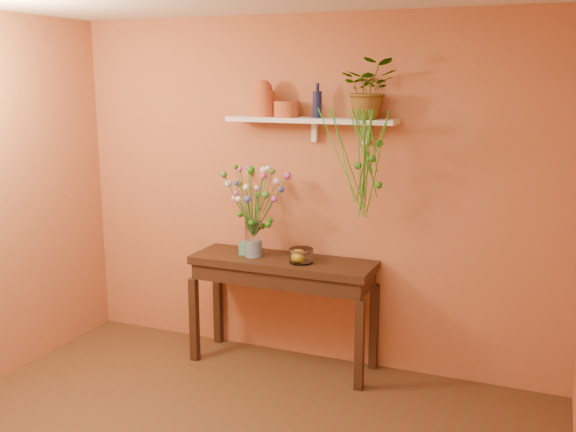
% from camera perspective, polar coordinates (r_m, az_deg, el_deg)
% --- Properties ---
extents(room, '(4.04, 4.04, 2.70)m').
position_cam_1_polar(room, '(3.38, -10.03, -3.37)').
color(room, '#53311C').
rests_on(room, ground).
extents(sideboard, '(1.43, 0.46, 0.87)m').
position_cam_1_polar(sideboard, '(5.10, -0.46, -5.08)').
color(sideboard, '#351F14').
rests_on(sideboard, ground).
extents(wall_shelf, '(1.30, 0.24, 0.19)m').
position_cam_1_polar(wall_shelf, '(4.93, 2.10, 8.25)').
color(wall_shelf, white).
rests_on(wall_shelf, room).
extents(terracotta_jug, '(0.21, 0.21, 0.27)m').
position_cam_1_polar(terracotta_jug, '(5.05, -2.12, 10.08)').
color(terracotta_jug, '#BA5534').
rests_on(terracotta_jug, wall_shelf).
extents(terracotta_pot, '(0.25, 0.25, 0.12)m').
position_cam_1_polar(terracotta_pot, '(4.99, -0.12, 9.24)').
color(terracotta_pot, '#BA5534').
rests_on(terracotta_pot, wall_shelf).
extents(blue_bottle, '(0.07, 0.07, 0.25)m').
position_cam_1_polar(blue_bottle, '(4.91, 2.56, 9.69)').
color(blue_bottle, '#131A3C').
rests_on(blue_bottle, wall_shelf).
extents(spider_plant, '(0.45, 0.41, 0.43)m').
position_cam_1_polar(spider_plant, '(4.78, 7.06, 10.89)').
color(spider_plant, '#276E13').
rests_on(spider_plant, wall_shelf).
extents(plant_fronds, '(0.55, 0.42, 0.79)m').
position_cam_1_polar(plant_fronds, '(4.65, 6.80, 4.98)').
color(plant_fronds, '#276E13').
rests_on(plant_fronds, wall_shelf).
extents(glass_vase, '(0.13, 0.13, 0.28)m').
position_cam_1_polar(glass_vase, '(5.11, -3.00, -2.23)').
color(glass_vase, white).
rests_on(glass_vase, sideboard).
extents(bouquet, '(0.54, 0.52, 0.56)m').
position_cam_1_polar(bouquet, '(5.03, -2.83, 2.16)').
color(bouquet, '#386B28').
rests_on(bouquet, glass_vase).
extents(glass_bowl, '(0.18, 0.18, 0.11)m').
position_cam_1_polar(glass_bowl, '(4.94, 1.17, -3.50)').
color(glass_bowl, white).
rests_on(glass_bowl, sideboard).
extents(lemon, '(0.08, 0.08, 0.08)m').
position_cam_1_polar(lemon, '(4.94, 0.92, -3.61)').
color(lemon, '#FAF03B').
rests_on(lemon, glass_bowl).
extents(carton, '(0.06, 0.05, 0.11)m').
position_cam_1_polar(carton, '(5.17, -3.97, -2.80)').
color(carton, teal).
rests_on(carton, sideboard).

